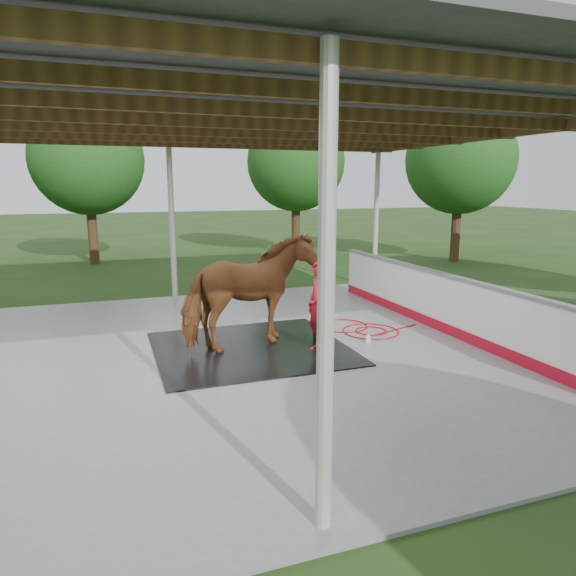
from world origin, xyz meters
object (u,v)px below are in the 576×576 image
object	(u,v)px
handler	(319,307)
dasher_board	(442,303)
wash_bucket	(322,337)
horse	(250,292)

from	to	relation	value
handler	dasher_board	bearing A→B (deg)	94.08
handler	wash_bucket	distance (m)	0.74
horse	wash_bucket	world-z (taller)	horse
handler	wash_bucket	size ratio (longest dim) A/B	4.80
dasher_board	horse	xyz separation A→B (m)	(-3.89, 0.12, 0.47)
wash_bucket	handler	bearing A→B (deg)	-122.29
dasher_board	wash_bucket	bearing A→B (deg)	-177.09
wash_bucket	horse	bearing A→B (deg)	168.59
horse	wash_bucket	distance (m)	1.54
horse	handler	distance (m)	1.22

